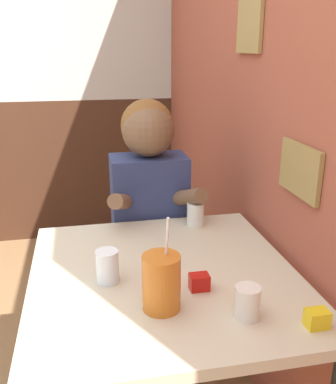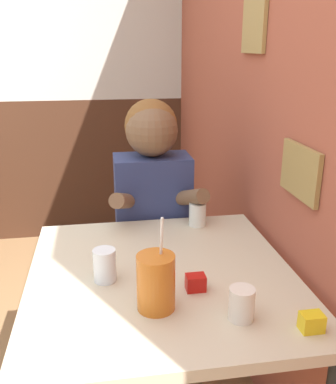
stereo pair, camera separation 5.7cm
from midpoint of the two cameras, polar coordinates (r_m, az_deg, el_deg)
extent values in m
cube|color=#9E4C38|center=(2.25, 7.00, 15.31)|extent=(0.06, 4.40, 2.70)
cube|color=olive|center=(1.88, 9.95, 21.96)|extent=(0.02, 0.24, 0.28)
cube|color=olive|center=(1.46, 16.11, 2.81)|extent=(0.02, 0.25, 0.17)
cube|color=#472819|center=(3.55, -21.16, 2.27)|extent=(5.59, 0.06, 1.10)
cube|color=beige|center=(1.45, -1.65, -11.35)|extent=(0.88, 0.92, 0.04)
cylinder|color=black|center=(2.01, -15.44, -15.70)|extent=(0.04, 0.04, 0.73)
cylinder|color=black|center=(2.09, 7.49, -13.62)|extent=(0.04, 0.04, 0.73)
cube|color=navy|center=(2.22, -3.07, -15.26)|extent=(0.31, 0.20, 0.48)
cube|color=navy|center=(1.98, -3.32, -2.92)|extent=(0.34, 0.20, 0.55)
sphere|color=brown|center=(1.90, -3.68, 8.83)|extent=(0.23, 0.23, 0.23)
sphere|color=brown|center=(1.87, -3.55, 8.16)|extent=(0.23, 0.23, 0.23)
cylinder|color=brown|center=(1.80, -7.04, -1.28)|extent=(0.14, 0.27, 0.15)
cylinder|color=brown|center=(1.84, 1.45, -0.71)|extent=(0.14, 0.27, 0.15)
cylinder|color=#C6661E|center=(1.23, -2.26, -11.98)|extent=(0.11, 0.11, 0.17)
cylinder|color=white|center=(1.17, -1.54, -6.31)|extent=(0.01, 0.04, 0.14)
cylinder|color=silver|center=(1.39, -9.29, -9.77)|extent=(0.07, 0.07, 0.11)
cylinder|color=silver|center=(1.79, 2.75, -2.93)|extent=(0.07, 0.07, 0.10)
cylinder|color=silver|center=(1.23, 9.18, -14.31)|extent=(0.07, 0.07, 0.09)
cube|color=#B7140F|center=(1.35, 2.95, -11.91)|extent=(0.06, 0.04, 0.05)
cube|color=yellow|center=(1.24, 17.96, -15.78)|extent=(0.06, 0.04, 0.05)
camera|label=1|loc=(0.03, -91.08, -0.37)|focal=40.00mm
camera|label=2|loc=(0.03, 88.92, 0.37)|focal=40.00mm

